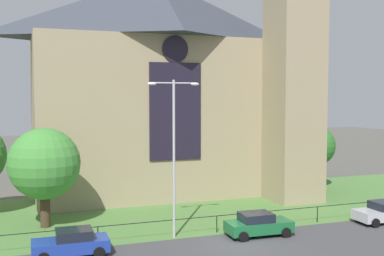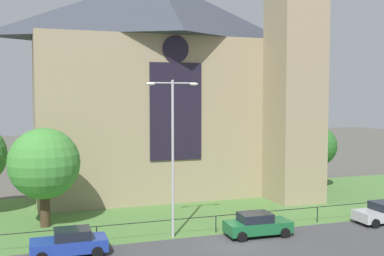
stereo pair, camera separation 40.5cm
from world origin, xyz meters
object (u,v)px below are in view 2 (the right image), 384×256
tree_left_near (44,164)px  church_building (166,82)px  streetlamp_near (173,140)px  parked_car_green (257,225)px  tree_right_far (317,146)px  parked_car_blue (70,243)px

tree_left_near → church_building: bearing=38.9°
streetlamp_near → parked_car_green: (5.18, -1.51, -5.43)m
tree_right_far → parked_car_green: bearing=-135.4°
parked_car_blue → parked_car_green: size_ratio=0.99×
tree_left_near → parked_car_blue: size_ratio=1.61×
tree_right_far → tree_left_near: 26.10m
parked_car_green → church_building: bearing=97.3°
tree_right_far → tree_left_near: bearing=-167.3°
tree_right_far → church_building: bearing=166.4°
church_building → tree_left_near: bearing=-141.1°
tree_left_near → parked_car_green: bearing=-28.0°
tree_left_near → parked_car_blue: tree_left_near is taller
tree_left_near → parked_car_blue: bearing=-81.0°
parked_car_green → streetlamp_near: bearing=165.9°
parked_car_green → tree_right_far: bearing=46.7°
church_building → parked_car_green: 18.62m
streetlamp_near → parked_car_green: bearing=-16.2°
tree_right_far → tree_left_near: tree_left_near is taller
tree_left_near → streetlamp_near: streetlamp_near is taller
tree_right_far → streetlamp_near: (-17.89, -11.01, 2.06)m
parked_car_blue → parked_car_green: same height
tree_right_far → streetlamp_near: bearing=-148.4°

